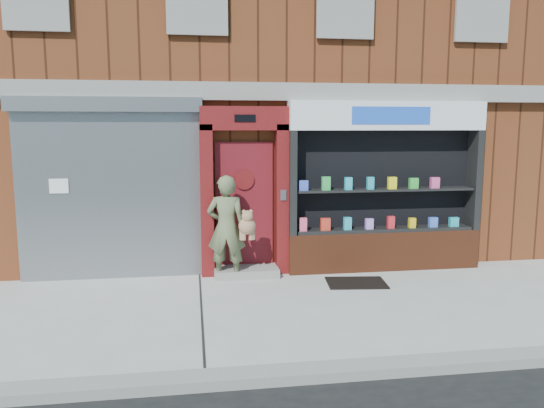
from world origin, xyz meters
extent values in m
plane|color=#9E9E99|center=(0.00, 0.00, 0.00)|extent=(80.00, 80.00, 0.00)
cube|color=gray|center=(0.00, -2.15, 0.06)|extent=(60.00, 0.30, 0.12)
cube|color=#602C16|center=(0.00, 6.00, 4.00)|extent=(12.00, 8.00, 8.00)
cube|color=gray|center=(0.00, 1.92, 3.15)|extent=(12.00, 0.16, 0.30)
cube|color=gray|center=(-3.00, 1.94, 1.40)|extent=(3.00, 0.10, 2.80)
cube|color=slate|center=(-3.00, 1.88, 2.92)|extent=(3.10, 0.30, 0.24)
cube|color=white|center=(-3.80, 1.88, 1.60)|extent=(0.30, 0.01, 0.24)
cube|color=#4F0D0F|center=(-1.40, 1.86, 1.30)|extent=(0.22, 0.28, 2.60)
cube|color=#4F0D0F|center=(-0.10, 1.86, 1.30)|extent=(0.22, 0.28, 2.60)
cube|color=#4F0D0F|center=(-0.75, 1.86, 2.70)|extent=(1.50, 0.28, 0.40)
cube|color=black|center=(-0.75, 1.71, 2.70)|extent=(0.35, 0.01, 0.12)
cube|color=maroon|center=(-0.75, 1.97, 1.20)|extent=(1.00, 0.06, 2.20)
cylinder|color=black|center=(-0.75, 1.93, 1.65)|extent=(0.28, 0.02, 0.28)
cylinder|color=#4F0D0F|center=(-0.75, 1.92, 1.65)|extent=(0.34, 0.02, 0.34)
cube|color=gray|center=(-0.75, 1.70, 0.07)|extent=(1.10, 0.55, 0.15)
cube|color=slate|center=(-0.10, 1.71, 1.40)|extent=(0.10, 0.02, 0.18)
cube|color=brown|center=(1.75, 1.80, 0.35)|extent=(3.50, 0.40, 0.70)
cube|color=black|center=(0.06, 1.80, 1.60)|extent=(0.12, 0.40, 1.80)
cube|color=black|center=(3.44, 1.80, 1.60)|extent=(0.12, 0.40, 1.80)
cube|color=black|center=(1.75, 1.99, 1.60)|extent=(3.30, 0.03, 1.80)
cube|color=black|center=(1.75, 1.80, 0.73)|extent=(3.20, 0.36, 0.06)
cube|color=black|center=(1.75, 1.80, 1.45)|extent=(3.20, 0.36, 0.04)
cube|color=white|center=(1.75, 1.80, 2.75)|extent=(3.50, 0.40, 0.50)
cube|color=blue|center=(1.75, 1.59, 2.75)|extent=(1.40, 0.01, 0.30)
cube|color=#F1507A|center=(0.25, 1.72, 0.88)|extent=(0.13, 0.09, 0.23)
cube|color=red|center=(0.65, 1.72, 0.87)|extent=(0.17, 0.09, 0.22)
cube|color=#24A2B7|center=(1.05, 1.72, 0.87)|extent=(0.13, 0.09, 0.22)
cube|color=#AC7FE4|center=(1.45, 1.72, 0.85)|extent=(0.13, 0.09, 0.19)
cube|color=red|center=(1.85, 1.72, 0.87)|extent=(0.12, 0.09, 0.22)
cube|color=yellow|center=(2.25, 1.72, 0.85)|extent=(0.12, 0.09, 0.18)
cube|color=blue|center=(2.65, 1.72, 0.85)|extent=(0.15, 0.09, 0.18)
cube|color=teal|center=(3.05, 1.72, 0.84)|extent=(0.16, 0.09, 0.17)
cube|color=blue|center=(0.25, 1.72, 1.56)|extent=(0.16, 0.09, 0.18)
cube|color=green|center=(0.65, 1.72, 1.59)|extent=(0.14, 0.09, 0.24)
cube|color=#26A7C0|center=(1.05, 1.72, 1.58)|extent=(0.12, 0.09, 0.22)
cube|color=teal|center=(1.45, 1.72, 1.58)|extent=(0.12, 0.09, 0.22)
cube|color=yellow|center=(1.85, 1.72, 1.58)|extent=(0.15, 0.09, 0.21)
cube|color=green|center=(2.25, 1.72, 1.56)|extent=(0.15, 0.09, 0.19)
cube|color=#DA488C|center=(2.65, 1.72, 1.57)|extent=(0.15, 0.09, 0.20)
imported|color=#5D6744|center=(-1.09, 1.55, 0.89)|extent=(0.71, 0.53, 1.77)
sphere|color=#996E4C|center=(-0.76, 1.39, 0.94)|extent=(0.29, 0.29, 0.29)
sphere|color=#996E4C|center=(-0.76, 1.34, 1.11)|extent=(0.19, 0.19, 0.19)
sphere|color=#996E4C|center=(-0.82, 1.34, 1.19)|extent=(0.07, 0.07, 0.07)
sphere|color=#996E4C|center=(-0.70, 1.34, 1.19)|extent=(0.07, 0.07, 0.07)
cylinder|color=#996E4C|center=(-0.85, 1.39, 0.80)|extent=(0.07, 0.07, 0.17)
cylinder|color=#996E4C|center=(-0.66, 1.39, 0.80)|extent=(0.07, 0.07, 0.17)
cylinder|color=#996E4C|center=(-0.82, 1.37, 0.80)|extent=(0.07, 0.07, 0.17)
cylinder|color=#996E4C|center=(-0.70, 1.37, 0.80)|extent=(0.07, 0.07, 0.17)
cube|color=black|center=(1.00, 0.99, 0.01)|extent=(1.03, 0.78, 0.02)
camera|label=1|loc=(-1.64, -7.16, 2.57)|focal=35.00mm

